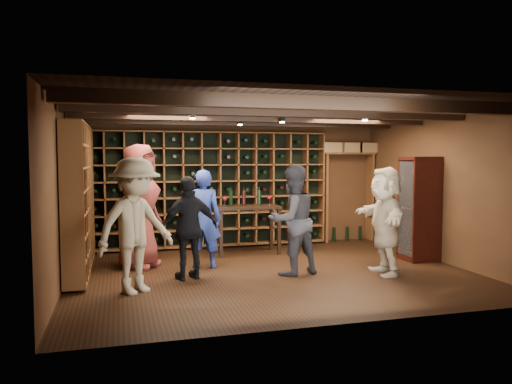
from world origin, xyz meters
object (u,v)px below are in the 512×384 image
object	(u,v)px
man_blue_shirt	(203,219)
guest_khaki	(135,226)
man_grey_suit	(292,220)
guest_red_floral	(139,206)
tasting_table	(247,211)
display_cabinet	(419,211)
guest_woman_black	(189,228)
guest_beige	(385,220)

from	to	relation	value
man_blue_shirt	guest_khaki	xyz separation A→B (m)	(-1.09, -1.23, 0.09)
man_grey_suit	guest_red_floral	distance (m)	2.46
man_blue_shirt	man_grey_suit	world-z (taller)	man_grey_suit
man_blue_shirt	tasting_table	world-z (taller)	man_blue_shirt
man_grey_suit	tasting_table	bearing A→B (deg)	-96.98
display_cabinet	tasting_table	xyz separation A→B (m)	(-2.71, 1.33, -0.08)
man_grey_suit	guest_khaki	world-z (taller)	guest_khaki
tasting_table	guest_woman_black	bearing A→B (deg)	-127.97
display_cabinet	man_blue_shirt	world-z (taller)	display_cabinet
display_cabinet	guest_beige	bearing A→B (deg)	-145.23
display_cabinet	guest_khaki	bearing A→B (deg)	-169.95
man_blue_shirt	guest_beige	bearing A→B (deg)	174.53
guest_woman_black	guest_beige	world-z (taller)	guest_beige
display_cabinet	man_blue_shirt	xyz separation A→B (m)	(-3.67, 0.38, -0.07)
man_grey_suit	guest_red_floral	size ratio (longest dim) A/B	0.83
man_grey_suit	guest_red_floral	bearing A→B (deg)	-41.80
display_cabinet	tasting_table	world-z (taller)	display_cabinet
guest_beige	guest_khaki	bearing A→B (deg)	-80.06
guest_red_floral	tasting_table	size ratio (longest dim) A/B	1.69
guest_khaki	guest_red_floral	bearing A→B (deg)	51.59
display_cabinet	man_blue_shirt	bearing A→B (deg)	174.03
display_cabinet	guest_red_floral	world-z (taller)	guest_red_floral
guest_red_floral	guest_woman_black	world-z (taller)	guest_red_floral
guest_red_floral	guest_khaki	distance (m)	1.53
man_grey_suit	tasting_table	world-z (taller)	man_grey_suit
guest_red_floral	guest_beige	bearing A→B (deg)	-79.59
man_blue_shirt	guest_woman_black	world-z (taller)	man_blue_shirt
man_grey_suit	guest_khaki	xyz separation A→B (m)	(-2.31, -0.42, 0.06)
tasting_table	guest_red_floral	bearing A→B (deg)	-161.16
man_blue_shirt	man_grey_suit	distance (m)	1.46
display_cabinet	guest_beige	xyz separation A→B (m)	(-1.08, -0.75, -0.04)
display_cabinet	guest_beige	distance (m)	1.32
guest_red_floral	guest_khaki	bearing A→B (deg)	-152.13
display_cabinet	guest_red_floral	bearing A→B (deg)	171.76
guest_khaki	guest_woman_black	bearing A→B (deg)	0.83
guest_red_floral	guest_woman_black	distance (m)	1.20
man_blue_shirt	guest_red_floral	xyz separation A→B (m)	(-0.98, 0.29, 0.20)
guest_woman_black	tasting_table	distance (m)	2.08
man_grey_suit	guest_woman_black	world-z (taller)	man_grey_suit
display_cabinet	guest_khaki	size ratio (longest dim) A/B	0.99
guest_beige	man_blue_shirt	bearing A→B (deg)	-105.22
man_grey_suit	guest_khaki	distance (m)	2.35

